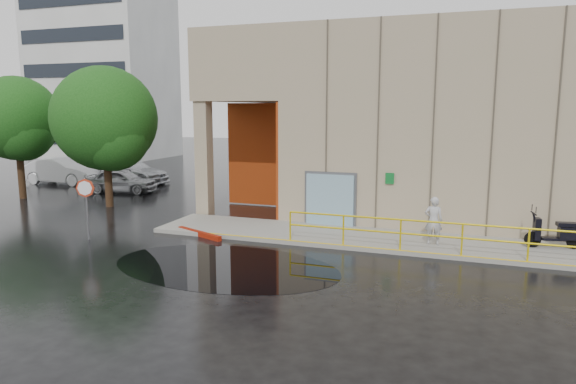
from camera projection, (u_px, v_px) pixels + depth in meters
name	position (u px, v px, depth m)	size (l,w,h in m)	color
ground	(271.00, 272.00, 14.92)	(120.00, 120.00, 0.00)	black
sidewalk	(425.00, 243.00, 17.79)	(20.00, 3.00, 0.15)	gray
building	(467.00, 120.00, 22.80)	(20.00, 10.17, 8.00)	tan
guardrail	(431.00, 236.00, 16.35)	(9.56, 0.06, 1.03)	#D8BD0B
distant_building	(103.00, 78.00, 48.91)	(12.00, 8.08, 15.00)	beige
person	(433.00, 221.00, 17.29)	(0.60, 0.39, 1.64)	#B3B3B7
scooter	(556.00, 224.00, 16.82)	(1.85, 0.86, 1.40)	black
stop_sign	(86.00, 195.00, 18.35)	(0.65, 0.25, 2.23)	slate
red_curb	(199.00, 234.00, 19.13)	(2.40, 0.18, 0.18)	maroon
puddle	(225.00, 266.00, 15.47)	(7.18, 4.42, 0.01)	black
car_a	(121.00, 181.00, 28.87)	(1.59, 3.95, 1.35)	#9D9FA3
car_b	(62.00, 171.00, 32.07)	(1.72, 4.92, 1.62)	silver
car_c	(131.00, 172.00, 32.37)	(2.08, 5.12, 1.49)	#B3B5BB
tree_near	(107.00, 123.00, 24.10)	(4.89, 4.89, 6.68)	black
tree_far	(18.00, 122.00, 26.38)	(4.33, 4.33, 6.35)	black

